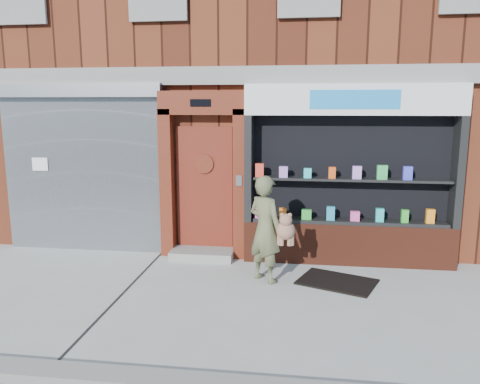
# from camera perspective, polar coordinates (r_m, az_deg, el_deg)

# --- Properties ---
(ground) EXTENTS (80.00, 80.00, 0.00)m
(ground) POSITION_cam_1_polar(r_m,az_deg,el_deg) (6.68, -1.28, -12.93)
(ground) COLOR #9E9E99
(ground) RESTS_ON ground
(building) EXTENTS (12.00, 8.16, 8.00)m
(building) POSITION_cam_1_polar(r_m,az_deg,el_deg) (12.16, 3.21, 16.83)
(building) COLOR #4A1D11
(building) RESTS_ON ground
(shutter_bay) EXTENTS (3.10, 0.30, 3.04)m
(shutter_bay) POSITION_cam_1_polar(r_m,az_deg,el_deg) (8.96, -18.68, 3.94)
(shutter_bay) COLOR gray
(shutter_bay) RESTS_ON ground
(red_door_bay) EXTENTS (1.52, 0.58, 2.90)m
(red_door_bay) POSITION_cam_1_polar(r_m,az_deg,el_deg) (8.18, -4.49, 2.05)
(red_door_bay) COLOR #4F190D
(red_door_bay) RESTS_ON ground
(pharmacy_bay) EXTENTS (3.50, 0.41, 3.00)m
(pharmacy_bay) POSITION_cam_1_polar(r_m,az_deg,el_deg) (8.01, 13.19, 1.00)
(pharmacy_bay) COLOR #5D2516
(pharmacy_bay) RESTS_ON ground
(woman) EXTENTS (0.81, 0.68, 1.64)m
(woman) POSITION_cam_1_polar(r_m,az_deg,el_deg) (7.08, 3.29, -4.52)
(woman) COLOR #5B5E3E
(woman) RESTS_ON ground
(doormat) EXTENTS (1.31, 1.13, 0.03)m
(doormat) POSITION_cam_1_polar(r_m,az_deg,el_deg) (7.39, 11.74, -10.66)
(doormat) COLOR black
(doormat) RESTS_ON ground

